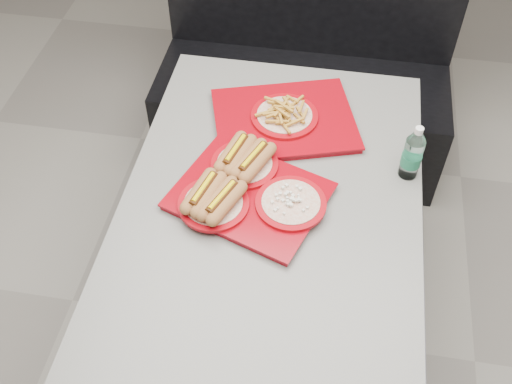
% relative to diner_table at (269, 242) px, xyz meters
% --- Properties ---
extents(ground, '(6.00, 6.00, 0.00)m').
position_rel_diner_table_xyz_m(ground, '(0.00, 0.00, -0.58)').
color(ground, gray).
rests_on(ground, ground).
extents(diner_table, '(0.92, 1.42, 0.75)m').
position_rel_diner_table_xyz_m(diner_table, '(0.00, 0.00, 0.00)').
color(diner_table, black).
rests_on(diner_table, ground).
extents(booth_bench, '(1.30, 0.57, 1.35)m').
position_rel_diner_table_xyz_m(booth_bench, '(0.00, 1.09, -0.18)').
color(booth_bench, black).
rests_on(booth_bench, ground).
extents(tray_near, '(0.52, 0.46, 0.09)m').
position_rel_diner_table_xyz_m(tray_near, '(-0.08, 0.04, 0.20)').
color(tray_near, maroon).
rests_on(tray_near, diner_table).
extents(tray_far, '(0.55, 0.49, 0.09)m').
position_rel_diner_table_xyz_m(tray_far, '(-0.01, 0.38, 0.19)').
color(tray_far, maroon).
rests_on(tray_far, diner_table).
extents(water_bottle, '(0.06, 0.06, 0.19)m').
position_rel_diner_table_xyz_m(water_bottle, '(0.40, 0.21, 0.25)').
color(water_bottle, silver).
rests_on(water_bottle, diner_table).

